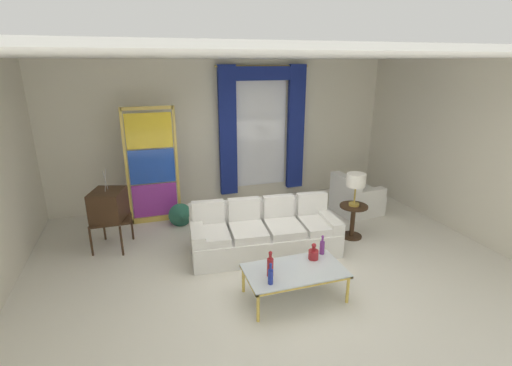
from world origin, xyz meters
TOP-DOWN VIEW (x-y plane):
  - ground_plane at (0.00, 0.00)m, footprint 16.00×16.00m
  - wall_rear at (0.00, 3.06)m, footprint 8.00×0.12m
  - wall_right at (3.66, 0.60)m, footprint 0.12×7.00m
  - ceiling_slab at (0.00, 0.80)m, footprint 8.00×7.60m
  - curtained_window at (0.79, 2.89)m, footprint 2.00×0.17m
  - couch_white_long at (0.02, 0.55)m, footprint 2.41×1.13m
  - coffee_table at (-0.01, -0.79)m, footprint 1.28×0.71m
  - bottle_blue_decanter at (-0.37, -0.83)m, footprint 0.08×0.08m
  - bottle_crystal_tall at (0.33, -0.62)m, footprint 0.14×0.14m
  - bottle_amber_squat at (-0.42, -1.00)m, footprint 0.06×0.06m
  - bottle_ruby_flask at (0.51, -0.52)m, footprint 0.07×0.07m
  - vintage_tv at (-2.33, 1.40)m, footprint 0.65×0.71m
  - armchair_white at (2.31, 1.51)m, footprint 0.89×0.88m
  - stained_glass_divider at (-1.57, 2.28)m, footprint 0.95×0.05m
  - peacock_figurine at (-1.15, 1.84)m, footprint 0.44×0.60m
  - round_side_table at (1.66, 0.53)m, footprint 0.48×0.48m
  - table_lamp_brass at (1.66, 0.53)m, footprint 0.32×0.32m

SIDE VIEW (x-z plane):
  - ground_plane at x=0.00m, z-range 0.00..0.00m
  - peacock_figurine at x=-1.15m, z-range -0.03..0.47m
  - armchair_white at x=2.31m, z-range -0.11..0.69m
  - couch_white_long at x=0.02m, z-range -0.12..0.74m
  - round_side_table at x=1.66m, z-range 0.06..0.65m
  - coffee_table at x=-0.01m, z-range 0.17..0.58m
  - bottle_crystal_tall at x=0.33m, z-range 0.37..0.61m
  - bottle_ruby_flask at x=0.51m, z-range 0.38..0.66m
  - bottle_amber_squat at x=-0.42m, z-range 0.38..0.66m
  - bottle_blue_decanter at x=-0.37m, z-range 0.38..0.72m
  - vintage_tv at x=-2.33m, z-range 0.06..1.40m
  - table_lamp_brass at x=1.66m, z-range 0.74..1.31m
  - stained_glass_divider at x=-1.57m, z-range -0.04..2.16m
  - wall_rear at x=0.00m, z-range 0.00..3.00m
  - wall_right at x=3.66m, z-range 0.00..3.00m
  - curtained_window at x=0.79m, z-range 0.39..3.09m
  - ceiling_slab at x=0.00m, z-range 3.00..3.04m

